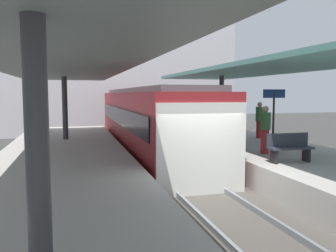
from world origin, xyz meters
name	(u,v)px	position (x,y,z in m)	size (l,w,h in m)	color
ground_plane	(207,206)	(0.00, 0.00, 0.00)	(80.00, 80.00, 0.00)	#383835
platform_left	(60,200)	(-3.80, 0.00, 0.50)	(4.40, 28.00, 1.00)	#ADA8A0
platform_right	(326,179)	(3.80, 0.00, 0.50)	(4.40, 28.00, 1.00)	#ADA8A0
track_ballast	(207,203)	(0.00, 0.00, 0.10)	(3.20, 28.00, 0.20)	#4C4742
rail_near_side	(182,199)	(-0.72, 0.00, 0.27)	(0.08, 28.00, 0.14)	slate
rail_far_side	(232,195)	(0.72, 0.00, 0.27)	(0.08, 28.00, 0.14)	slate
commuter_train	(147,121)	(0.00, 7.96, 1.73)	(2.78, 15.13, 3.10)	maroon
canopy_left	(58,64)	(-3.80, 1.40, 3.86)	(4.18, 21.00, 2.97)	#333335
canopy_right	(301,65)	(3.80, 1.40, 3.99)	(4.18, 21.00, 3.10)	#333335
platform_bench	(289,147)	(2.78, 0.41, 1.46)	(1.40, 0.41, 0.86)	black
platform_sign	(274,105)	(3.83, 2.98, 2.62)	(0.90, 0.08, 2.21)	#262628
passenger_near_bench	(265,129)	(2.88, 1.97, 1.84)	(0.36, 0.36, 1.63)	maroon
passenger_mid_platform	(259,119)	(4.87, 5.79, 1.86)	(0.36, 0.36, 1.67)	maroon
station_building_backdrop	(116,63)	(0.03, 20.00, 5.50)	(18.00, 6.00, 11.00)	#B7B2B7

